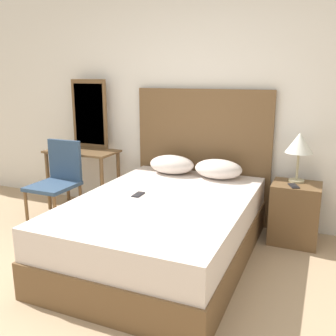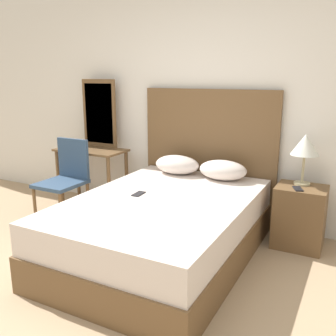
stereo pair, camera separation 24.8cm
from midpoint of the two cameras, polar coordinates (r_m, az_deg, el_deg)
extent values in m
plane|color=tan|center=(2.75, -11.76, -22.37)|extent=(16.00, 16.00, 0.00)
cube|color=white|center=(4.23, 7.41, 10.24)|extent=(10.00, 0.06, 2.70)
cube|color=brown|center=(3.45, 1.27, -11.17)|extent=(1.46, 2.10, 0.30)
cube|color=silver|center=(3.34, 1.30, -6.78)|extent=(1.43, 2.06, 0.26)
cube|color=brown|center=(4.21, 7.82, 1.78)|extent=(1.53, 0.05, 1.47)
ellipsoid|color=silver|center=(4.10, 3.14, 0.52)|extent=(0.50, 0.35, 0.20)
ellipsoid|color=silver|center=(3.92, 10.16, -0.32)|extent=(0.50, 0.35, 0.20)
cube|color=#232328|center=(3.40, -2.44, -3.97)|extent=(0.08, 0.15, 0.01)
cube|color=brown|center=(3.86, 21.16, -6.97)|extent=(0.46, 0.39, 0.60)
cylinder|color=tan|center=(3.84, 21.48, -2.23)|extent=(0.15, 0.15, 0.02)
cylinder|color=tan|center=(3.80, 21.67, -0.13)|extent=(0.02, 0.02, 0.27)
cone|color=silver|center=(3.76, 21.99, 3.32)|extent=(0.26, 0.26, 0.20)
cube|color=black|center=(3.67, 21.03, -2.98)|extent=(0.12, 0.17, 0.01)
cube|color=brown|center=(4.64, -10.17, 2.68)|extent=(0.86, 0.45, 0.02)
cylinder|color=brown|center=(4.83, -14.96, -1.63)|extent=(0.04, 0.04, 0.71)
cylinder|color=brown|center=(4.36, -7.37, -2.94)|extent=(0.04, 0.04, 0.71)
cylinder|color=brown|center=(5.10, -12.21, -0.67)|extent=(0.04, 0.04, 0.71)
cylinder|color=brown|center=(4.65, -4.81, -1.80)|extent=(0.04, 0.04, 0.71)
cube|color=brown|center=(4.73, -8.92, 8.20)|extent=(0.48, 0.03, 0.83)
cube|color=#B2BCC6|center=(4.73, -8.99, 8.19)|extent=(0.41, 0.01, 0.73)
cube|color=#334C6B|center=(4.34, -14.48, -2.34)|extent=(0.45, 0.50, 0.04)
cube|color=#334C6B|center=(4.45, -12.70, 1.46)|extent=(0.43, 0.04, 0.46)
cylinder|color=brown|center=(4.39, -18.12, -5.51)|extent=(0.04, 0.04, 0.41)
cylinder|color=brown|center=(4.13, -14.30, -6.46)|extent=(0.04, 0.04, 0.41)
cylinder|color=brown|center=(4.69, -14.30, -4.00)|extent=(0.04, 0.04, 0.41)
cylinder|color=brown|center=(4.45, -10.54, -4.78)|extent=(0.04, 0.04, 0.41)
camera|label=1|loc=(0.12, -87.86, 0.53)|focal=40.00mm
camera|label=2|loc=(0.12, 92.14, -0.53)|focal=40.00mm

